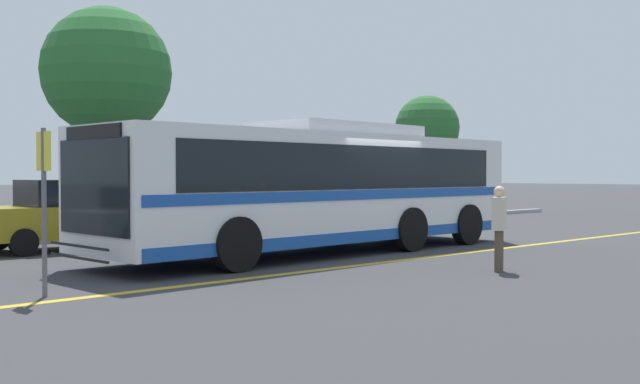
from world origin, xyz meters
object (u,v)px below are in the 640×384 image
(pedestrian_0, at_px, (499,223))
(tree_1, at_px, (107,72))
(parked_car_2, at_px, (237,210))
(parked_car_1, at_px, (71,215))
(bus_stop_sign, at_px, (44,190))
(tree_0, at_px, (427,128))
(transit_bus, at_px, (320,186))

(pedestrian_0, distance_m, tree_1, 15.84)
(parked_car_2, distance_m, pedestrian_0, 9.41)
(parked_car_1, relative_size, tree_1, 0.64)
(parked_car_1, height_order, bus_stop_sign, bus_stop_sign)
(pedestrian_0, relative_size, bus_stop_sign, 0.64)
(parked_car_2, relative_size, tree_0, 0.79)
(transit_bus, bearing_deg, tree_1, -4.40)
(tree_0, bearing_deg, parked_car_1, -166.95)
(transit_bus, distance_m, bus_stop_sign, 7.17)
(transit_bus, height_order, pedestrian_0, transit_bus)
(pedestrian_0, distance_m, bus_stop_sign, 7.70)
(pedestrian_0, xyz_separation_m, tree_1, (0.06, 15.26, 4.24))
(parked_car_2, height_order, tree_0, tree_0)
(transit_bus, distance_m, parked_car_1, 5.91)
(bus_stop_sign, bearing_deg, transit_bus, -78.74)
(pedestrian_0, bearing_deg, parked_car_1, 85.90)
(transit_bus, xyz_separation_m, tree_1, (0.26, 10.72, 3.61))
(transit_bus, xyz_separation_m, bus_stop_sign, (-6.95, -1.77, 0.03))
(tree_0, bearing_deg, tree_1, 171.78)
(parked_car_2, relative_size, pedestrian_0, 2.64)
(transit_bus, bearing_deg, parked_car_1, 36.75)
(transit_bus, relative_size, parked_car_1, 2.45)
(bus_stop_sign, xyz_separation_m, tree_0, (21.24, 10.46, 2.22))
(transit_bus, bearing_deg, bus_stop_sign, 101.26)
(parked_car_2, bearing_deg, pedestrian_0, 178.60)
(bus_stop_sign, height_order, tree_0, tree_0)
(pedestrian_0, xyz_separation_m, bus_stop_sign, (-7.15, 2.77, 0.66))
(parked_car_1, distance_m, bus_stop_sign, 7.09)
(transit_bus, relative_size, tree_0, 2.20)
(parked_car_1, height_order, tree_1, tree_1)
(parked_car_2, distance_m, tree_1, 7.42)
(bus_stop_sign, distance_m, tree_1, 14.86)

